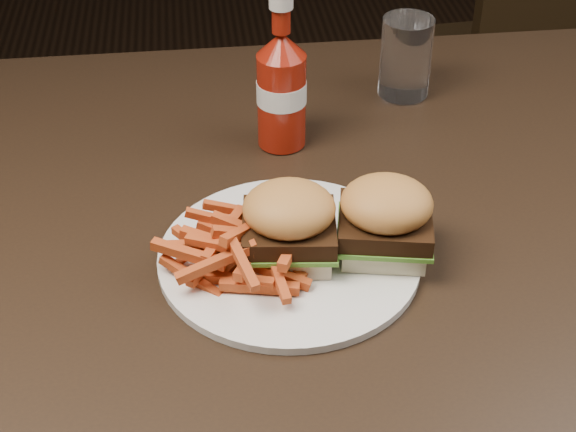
{
  "coord_description": "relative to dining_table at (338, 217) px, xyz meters",
  "views": [
    {
      "loc": [
        -0.15,
        -0.78,
        1.33
      ],
      "look_at": [
        -0.07,
        -0.08,
        0.8
      ],
      "focal_mm": 55.0,
      "sensor_mm": 36.0,
      "label": 1
    }
  ],
  "objects": [
    {
      "name": "tumbler",
      "position": [
        0.12,
        0.23,
        0.08
      ],
      "size": [
        0.07,
        0.07,
        0.1
      ],
      "primitive_type": "cylinder",
      "rotation": [
        0.0,
        0.0,
        -0.1
      ],
      "color": "white",
      "rests_on": "dining_table"
    },
    {
      "name": "dining_table",
      "position": [
        0.0,
        0.0,
        0.0
      ],
      "size": [
        1.2,
        0.8,
        0.04
      ],
      "primitive_type": "cube",
      "color": "black",
      "rests_on": "ground"
    },
    {
      "name": "chair_far",
      "position": [
        0.56,
        0.84,
        -0.3
      ],
      "size": [
        0.51,
        0.51,
        0.05
      ],
      "primitive_type": "cube",
      "rotation": [
        0.0,
        0.0,
        3.21
      ],
      "color": "black",
      "rests_on": "ground"
    },
    {
      "name": "ketchup_bottle",
      "position": [
        -0.05,
        0.13,
        0.08
      ],
      "size": [
        0.08,
        0.08,
        0.12
      ],
      "primitive_type": "cylinder",
      "rotation": [
        0.0,
        0.0,
        -0.36
      ],
      "color": "maroon",
      "rests_on": "dining_table"
    },
    {
      "name": "fries_pile",
      "position": [
        -0.12,
        -0.1,
        0.05
      ],
      "size": [
        0.14,
        0.14,
        0.05
      ],
      "primitive_type": null,
      "rotation": [
        0.0,
        0.0,
        -0.15
      ],
      "color": "#BE4B16",
      "rests_on": "plate"
    },
    {
      "name": "sandwich_half_a",
      "position": [
        -0.07,
        -0.1,
        0.04
      ],
      "size": [
        0.09,
        0.09,
        0.02
      ],
      "primitive_type": "cube",
      "rotation": [
        0.0,
        0.0,
        -0.11
      ],
      "color": "beige",
      "rests_on": "plate"
    },
    {
      "name": "sandwich_half_b",
      "position": [
        0.03,
        -0.1,
        0.04
      ],
      "size": [
        0.1,
        0.09,
        0.02
      ],
      "primitive_type": "cube",
      "rotation": [
        0.0,
        0.0,
        -0.19
      ],
      "color": "beige",
      "rests_on": "plate"
    },
    {
      "name": "plate",
      "position": [
        -0.07,
        -0.09,
        0.03
      ],
      "size": [
        0.27,
        0.27,
        0.01
      ],
      "primitive_type": "cylinder",
      "color": "white",
      "rests_on": "dining_table"
    }
  ]
}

